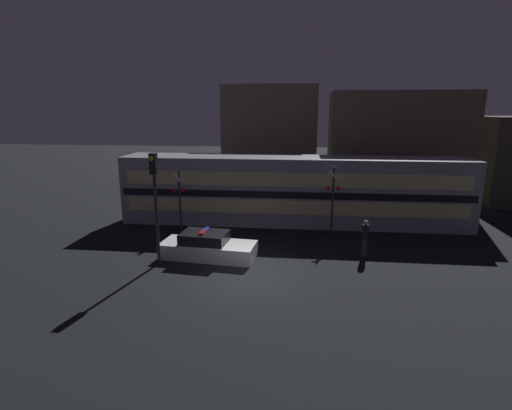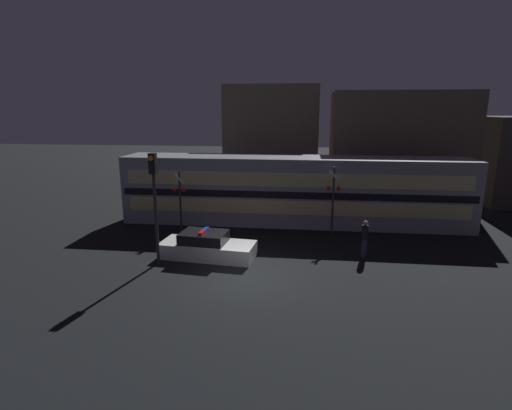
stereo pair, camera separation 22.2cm
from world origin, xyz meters
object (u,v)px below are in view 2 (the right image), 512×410
object	(u,v)px
crossing_signal_near	(333,197)
traffic_light_corner	(154,189)
train	(293,190)
pedestrian	(365,238)
police_car	(207,247)

from	to	relation	value
crossing_signal_near	traffic_light_corner	xyz separation A→B (m)	(-8.10, -5.17, 1.22)
train	crossing_signal_near	size ratio (longest dim) A/B	5.40
crossing_signal_near	traffic_light_corner	bearing A→B (deg)	-147.45
train	pedestrian	world-z (taller)	train
train	traffic_light_corner	size ratio (longest dim) A/B	4.12
train	pedestrian	xyz separation A→B (m)	(3.55, -5.49, -1.12)
train	police_car	xyz separation A→B (m)	(-3.86, -6.44, -1.54)
police_car	traffic_light_corner	xyz separation A→B (m)	(-2.02, -1.06, 2.94)
police_car	pedestrian	distance (m)	7.47
train	crossing_signal_near	xyz separation A→B (m)	(2.23, -2.32, 0.18)
pedestrian	crossing_signal_near	world-z (taller)	crossing_signal_near
pedestrian	police_car	bearing A→B (deg)	-172.71
pedestrian	traffic_light_corner	world-z (taller)	traffic_light_corner
police_car	pedestrian	world-z (taller)	pedestrian
pedestrian	traffic_light_corner	size ratio (longest dim) A/B	0.36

